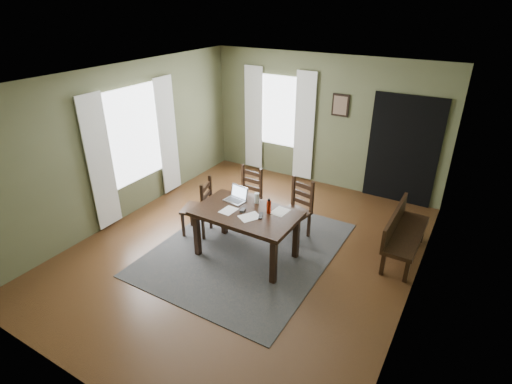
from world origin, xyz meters
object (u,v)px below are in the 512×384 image
Objects in this scene: bench at (402,230)px; laptop at (237,197)px; chair_end at (199,208)px; water_bottle at (269,206)px; chair_back_left at (247,196)px; chair_back_right at (297,210)px; dining_table at (246,217)px.

laptop is at bearing 111.87° from bench.
chair_end is 0.73× the size of bench.
water_bottle is (0.63, -0.11, 0.05)m from laptop.
chair_end reaches higher than chair_back_left.
chair_back_left is 0.97m from chair_back_right.
water_bottle is (1.34, -0.02, 0.40)m from chair_end.
laptop is (0.23, -0.69, 0.35)m from chair_back_left.
chair_back_left is at bearing 95.88° from bench.
chair_end is 3.26m from bench.
chair_back_right is (0.97, -0.03, 0.00)m from chair_back_left.
chair_back_left reaches higher than bench.
chair_end is 0.79m from laptop.
dining_table is at bearing -102.48° from chair_back_right.
chair_end is 2.84× the size of laptop.
chair_back_right is 1.05m from laptop.
water_bottle reaches higher than chair_back_left.
chair_back_right is at bearing 100.84° from chair_end.
water_bottle reaches higher than dining_table.
chair_end is at bearing 179.16° from water_bottle.
chair_back_right is 2.83× the size of laptop.
water_bottle is (-1.75, -1.06, 0.43)m from bench.
chair_back_left is at bearing 116.67° from laptop.
chair_end is 1.00× the size of chair_back_right.
chair_back_left is at bearing 132.06° from chair_end.
water_bottle is (-0.11, -0.77, 0.40)m from chair_back_right.
dining_table is 1.12× the size of bench.
chair_end is at bearing 108.70° from bench.
bench is at bearing 30.05° from laptop.
chair_back_right is at bearing 66.03° from dining_table.
water_bottle reaches higher than bench.
chair_back_right is at bearing 0.20° from chair_back_left.
chair_end is at bearing -164.71° from laptop.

